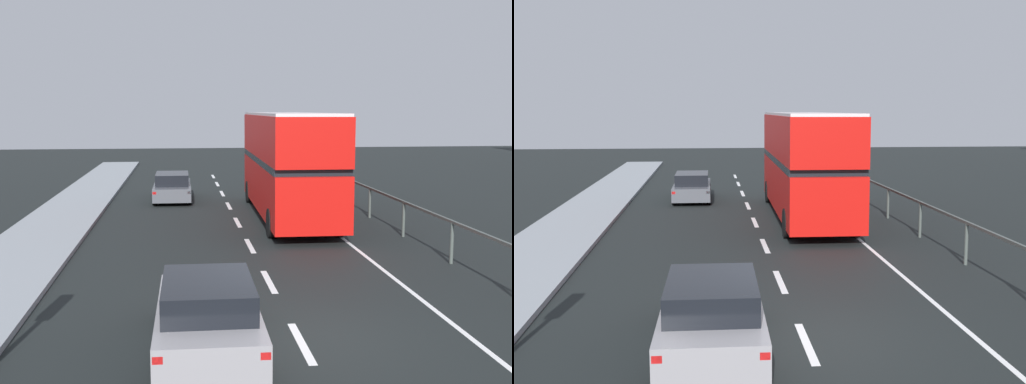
{
  "view_description": "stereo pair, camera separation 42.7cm",
  "coord_description": "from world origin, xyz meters",
  "views": [
    {
      "loc": [
        -2.21,
        -11.28,
        4.29
      ],
      "look_at": [
        0.04,
        6.94,
        1.89
      ],
      "focal_mm": 44.17,
      "sensor_mm": 36.0,
      "label": 1
    },
    {
      "loc": [
        -1.78,
        -11.33,
        4.29
      ],
      "look_at": [
        0.04,
        6.94,
        1.89
      ],
      "focal_mm": 44.17,
      "sensor_mm": 36.0,
      "label": 2
    }
  ],
  "objects": [
    {
      "name": "double_decker_bus_red",
      "position": [
        2.11,
        13.38,
        2.24
      ],
      "size": [
        2.78,
        11.3,
        4.18
      ],
      "rotation": [
        0.0,
        0.0,
        -0.02
      ],
      "color": "red",
      "rests_on": "ground"
    },
    {
      "name": "bridge_side_railing",
      "position": [
        5.35,
        9.0,
        1.0
      ],
      "size": [
        0.1,
        42.0,
        1.23
      ],
      "color": "#454E49",
      "rests_on": "ground"
    },
    {
      "name": "hatchback_car_near",
      "position": [
        -1.73,
        -0.32,
        0.64
      ],
      "size": [
        1.89,
        4.3,
        1.32
      ],
      "rotation": [
        0.0,
        0.0,
        -0.01
      ],
      "color": "gray",
      "rests_on": "ground"
    },
    {
      "name": "lane_paint_markings",
      "position": [
        1.93,
        8.68,
        0.0
      ],
      "size": [
        3.38,
        46.0,
        0.01
      ],
      "color": "silver",
      "rests_on": "ground"
    },
    {
      "name": "ground_plane",
      "position": [
        0.0,
        0.0,
        -0.05
      ],
      "size": [
        75.52,
        120.0,
        0.1
      ],
      "primitive_type": "cube",
      "color": "black"
    },
    {
      "name": "sedan_car_ahead",
      "position": [
        -2.52,
        18.78,
        0.64
      ],
      "size": [
        1.78,
        4.55,
        1.32
      ],
      "rotation": [
        0.0,
        0.0,
        -0.01
      ],
      "color": "#4D5259",
      "rests_on": "ground"
    }
  ]
}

